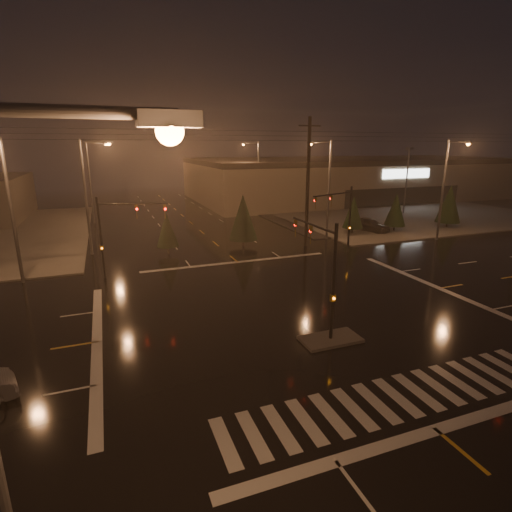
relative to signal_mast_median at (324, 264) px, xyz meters
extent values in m
plane|color=black|center=(0.00, 3.07, -3.75)|extent=(140.00, 140.00, 0.00)
cube|color=#4A4742|center=(30.00, 33.07, -3.69)|extent=(36.00, 36.00, 0.12)
cube|color=#4A4742|center=(0.00, -0.93, -3.68)|extent=(3.00, 1.60, 0.15)
cube|color=beige|center=(0.00, -5.93, -3.75)|extent=(15.00, 2.60, 0.01)
cube|color=beige|center=(0.00, -7.93, -3.75)|extent=(16.00, 0.50, 0.01)
cube|color=beige|center=(0.00, 14.07, -3.75)|extent=(16.00, 0.50, 0.01)
cube|color=black|center=(35.00, 31.07, -3.71)|extent=(50.00, 24.00, 0.08)
cube|color=#726451|center=(35.00, 49.07, -0.25)|extent=(60.00, 28.00, 7.00)
cube|color=black|center=(35.00, 49.07, 3.05)|extent=(60.20, 28.20, 0.80)
cube|color=white|center=(35.00, 34.97, 1.45)|extent=(9.00, 0.20, 1.40)
cube|color=black|center=(35.00, 35.02, -2.15)|extent=(22.00, 0.15, 2.80)
cylinder|color=black|center=(0.00, -0.93, -0.75)|extent=(0.18, 0.18, 6.00)
cylinder|color=black|center=(0.00, 1.32, 1.75)|extent=(0.12, 4.50, 0.12)
imported|color=#594707|center=(0.00, 3.35, 1.70)|extent=(0.16, 0.20, 1.00)
cube|color=#594707|center=(0.00, -0.93, -1.45)|extent=(0.25, 0.18, 0.35)
cylinder|color=black|center=(10.50, 13.57, -0.75)|extent=(0.18, 0.18, 6.00)
cylinder|color=black|center=(8.15, 12.72, 1.75)|extent=(4.74, 1.82, 0.12)
imported|color=#594707|center=(6.04, 11.95, 1.70)|extent=(0.24, 0.22, 1.00)
cube|color=#594707|center=(10.50, 13.57, -1.45)|extent=(0.25, 0.18, 0.35)
cylinder|color=black|center=(-10.50, 13.57, -0.75)|extent=(0.18, 0.18, 6.00)
cylinder|color=black|center=(-8.15, 12.72, 1.75)|extent=(4.74, 1.82, 0.12)
imported|color=#594707|center=(-6.04, 11.95, 1.70)|extent=(0.24, 0.22, 1.00)
cube|color=#594707|center=(-10.50, 13.57, -1.45)|extent=(0.25, 0.18, 0.35)
cylinder|color=#38383A|center=(-10.30, -11.93, 6.05)|extent=(2.40, 0.14, 0.14)
cube|color=#38383A|center=(-9.20, -11.93, 6.00)|extent=(0.70, 0.30, 0.18)
sphere|color=orange|center=(-9.20, -11.93, 5.87)|extent=(0.32, 0.32, 0.32)
cylinder|color=#38383A|center=(-11.50, 21.07, 1.25)|extent=(0.24, 0.24, 10.00)
cylinder|color=#38383A|center=(-10.30, 21.07, 6.05)|extent=(2.40, 0.14, 0.14)
cube|color=#38383A|center=(-9.20, 21.07, 6.00)|extent=(0.70, 0.30, 0.18)
sphere|color=orange|center=(-9.20, 21.07, 5.87)|extent=(0.32, 0.32, 0.32)
cylinder|color=#38383A|center=(-11.50, 37.07, 1.25)|extent=(0.24, 0.24, 10.00)
cylinder|color=#38383A|center=(-10.30, 37.07, 6.05)|extent=(2.40, 0.14, 0.14)
cube|color=#38383A|center=(-9.20, 37.07, 6.00)|extent=(0.70, 0.30, 0.18)
sphere|color=orange|center=(-9.20, 37.07, 5.87)|extent=(0.32, 0.32, 0.32)
cylinder|color=#38383A|center=(11.50, 19.07, 1.25)|extent=(0.24, 0.24, 10.00)
cylinder|color=#38383A|center=(10.30, 19.07, 6.05)|extent=(2.40, 0.14, 0.14)
cube|color=#38383A|center=(9.20, 19.07, 6.00)|extent=(0.70, 0.30, 0.18)
sphere|color=orange|center=(9.20, 19.07, 5.87)|extent=(0.32, 0.32, 0.32)
cylinder|color=#38383A|center=(11.50, 39.07, 1.25)|extent=(0.24, 0.24, 10.00)
cylinder|color=#38383A|center=(10.30, 39.07, 6.05)|extent=(2.40, 0.14, 0.14)
cube|color=#38383A|center=(9.20, 39.07, 6.00)|extent=(0.70, 0.30, 0.18)
sphere|color=orange|center=(9.20, 39.07, 5.87)|extent=(0.32, 0.32, 0.32)
cylinder|color=#38383A|center=(-16.00, 14.57, 1.25)|extent=(0.24, 0.24, 10.00)
cylinder|color=#38383A|center=(22.00, 14.57, 1.25)|extent=(0.24, 0.24, 10.00)
cylinder|color=#38383A|center=(22.00, 13.37, 6.05)|extent=(0.14, 2.40, 0.14)
cube|color=#38383A|center=(22.00, 12.27, 6.00)|extent=(0.30, 0.70, 0.18)
sphere|color=orange|center=(22.00, 12.27, 5.87)|extent=(0.32, 0.32, 0.32)
cylinder|color=black|center=(8.00, 17.07, 2.25)|extent=(0.32, 0.32, 12.00)
cube|color=black|center=(8.00, 17.07, 7.45)|extent=(2.20, 0.12, 0.12)
cylinder|color=black|center=(15.39, 20.16, -3.40)|extent=(0.18, 0.18, 0.70)
cone|color=black|center=(15.39, 20.16, -1.31)|extent=(2.23, 2.23, 3.48)
cylinder|color=black|center=(20.57, 19.55, -3.40)|extent=(0.18, 0.18, 0.70)
cone|color=black|center=(20.57, 19.55, -1.21)|extent=(2.35, 2.35, 3.68)
cylinder|color=black|center=(27.91, 19.10, -3.40)|extent=(0.18, 0.18, 0.70)
cone|color=black|center=(27.91, 19.10, -0.85)|extent=(2.81, 2.81, 4.39)
cylinder|color=black|center=(-5.02, 18.89, -3.40)|extent=(0.18, 0.18, 0.70)
cone|color=black|center=(-5.02, 18.89, -1.51)|extent=(1.97, 1.97, 3.08)
cylinder|color=black|center=(2.26, 19.13, -3.40)|extent=(0.18, 0.18, 0.70)
cone|color=black|center=(2.26, 19.13, -0.89)|extent=(2.77, 2.77, 4.33)
imported|color=black|center=(17.97, 20.56, -2.97)|extent=(3.38, 4.97, 1.57)
camera|label=1|loc=(-9.95, -16.63, 5.71)|focal=28.00mm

